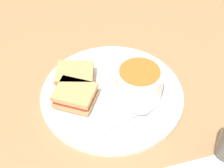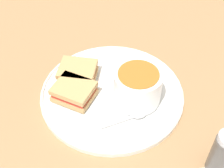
% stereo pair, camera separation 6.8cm
% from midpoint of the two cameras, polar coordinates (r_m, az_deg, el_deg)
% --- Properties ---
extents(ground_plane, '(2.40, 2.40, 0.00)m').
position_cam_midpoint_polar(ground_plane, '(0.71, 2.75, -2.28)').
color(ground_plane, '#9E754C').
extents(plate, '(0.32, 0.32, 0.02)m').
position_cam_midpoint_polar(plate, '(0.70, 2.77, -1.81)').
color(plate, white).
rests_on(plate, ground_plane).
extents(soup_bowl, '(0.10, 0.10, 0.08)m').
position_cam_midpoint_polar(soup_bowl, '(0.66, 7.65, -0.61)').
color(soup_bowl, white).
rests_on(soup_bowl, plate).
extents(spoon, '(0.02, 0.10, 0.01)m').
position_cam_midpoint_polar(spoon, '(0.65, 7.45, -5.78)').
color(spoon, silver).
rests_on(spoon, plate).
extents(sandwich_half_near, '(0.10, 0.11, 0.03)m').
position_cam_midpoint_polar(sandwich_half_near, '(0.72, -3.59, 2.00)').
color(sandwich_half_near, tan).
rests_on(sandwich_half_near, plate).
extents(sandwich_half_far, '(0.11, 0.11, 0.03)m').
position_cam_midpoint_polar(sandwich_half_far, '(0.67, -4.10, -1.52)').
color(sandwich_half_far, tan).
rests_on(sandwich_half_far, plate).
extents(salt_shaker, '(0.04, 0.04, 0.10)m').
position_cam_midpoint_polar(salt_shaker, '(0.61, 22.65, -11.81)').
color(salt_shaker, '#4C4742').
rests_on(salt_shaker, ground_plane).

